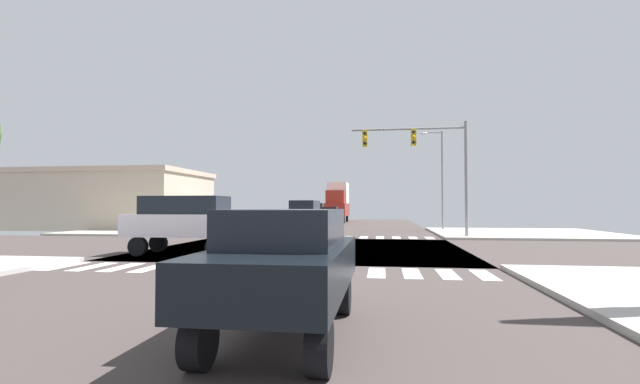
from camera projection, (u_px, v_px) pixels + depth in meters
name	position (u px, v px, depth m)	size (l,w,h in m)	color
ground	(308.00, 248.00, 20.47)	(90.00, 90.00, 0.05)	#433A38
sidewalk_corner_ne	(522.00, 233.00, 30.50)	(12.00, 12.00, 0.14)	#B2ADA3
sidewalk_corner_nw	(169.00, 230.00, 34.18)	(12.00, 12.00, 0.14)	#B0AF9C
crosswalk_near	(260.00, 270.00, 13.28)	(13.50, 2.00, 0.01)	white
crosswalk_far	(324.00, 237.00, 27.73)	(13.50, 2.00, 0.01)	white
traffic_signal_mast	(422.00, 152.00, 27.30)	(7.09, 0.55, 7.16)	gray
street_lamp	(439.00, 171.00, 35.05)	(1.78, 0.32, 7.93)	gray
bank_building	(117.00, 200.00, 38.81)	(15.67, 10.18, 5.04)	#C0AD98
pickup_nearside_1	(317.00, 211.00, 56.89)	(2.00, 5.10, 2.35)	black
sedan_farside_1	(330.00, 214.00, 45.60)	(1.80, 4.30, 1.88)	black
suv_crossing_1	(305.00, 214.00, 31.08)	(1.96, 4.60, 2.34)	black
sedan_queued_2	(286.00, 261.00, 6.56)	(1.80, 4.30, 1.88)	black
box_truck_leading_1	(338.00, 201.00, 53.40)	(2.40, 7.20, 4.85)	black
suv_trailing_2	(185.00, 220.00, 17.67)	(4.60, 1.96, 2.34)	black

